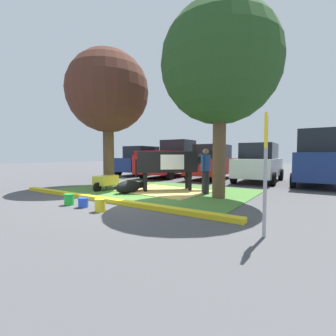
{
  "coord_description": "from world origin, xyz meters",
  "views": [
    {
      "loc": [
        5.34,
        -5.66,
        1.41
      ],
      "look_at": [
        0.18,
        2.11,
        0.9
      ],
      "focal_mm": 25.33,
      "sensor_mm": 36.0,
      "label": 1
    }
  ],
  "objects": [
    {
      "name": "ground_plane",
      "position": [
        0.0,
        0.0,
        0.0
      ],
      "size": [
        80.0,
        80.0,
        0.0
      ],
      "primitive_type": "plane",
      "color": "#4C4C4F"
    },
    {
      "name": "grass_island",
      "position": [
        -0.22,
        1.8,
        0.01
      ],
      "size": [
        7.29,
        4.91,
        0.02
      ],
      "primitive_type": "cube",
      "color": "#477A33",
      "rests_on": "ground"
    },
    {
      "name": "curb_yellow",
      "position": [
        -0.22,
        -0.81,
        0.06
      ],
      "size": [
        8.49,
        0.24,
        0.12
      ],
      "primitive_type": "cube",
      "color": "yellow",
      "rests_on": "ground"
    },
    {
      "name": "hay_bedding",
      "position": [
        0.18,
        1.81,
        0.03
      ],
      "size": [
        3.34,
        2.59,
        0.04
      ],
      "primitive_type": "cube",
      "rotation": [
        0.0,
        0.0,
        -0.06
      ],
      "color": "tan",
      "rests_on": "ground"
    },
    {
      "name": "shade_tree_left",
      "position": [
        -2.91,
        1.85,
        4.24
      ],
      "size": [
        3.67,
        3.67,
        6.11
      ],
      "color": "brown",
      "rests_on": "ground"
    },
    {
      "name": "shade_tree_right",
      "position": [
        2.47,
        1.64,
        4.27
      ],
      "size": [
        3.79,
        3.79,
        6.19
      ],
      "color": "brown",
      "rests_on": "ground"
    },
    {
      "name": "cow_holstein",
      "position": [
        0.28,
        2.08,
        1.13
      ],
      "size": [
        2.55,
        2.41,
        1.59
      ],
      "color": "black",
      "rests_on": "ground"
    },
    {
      "name": "calf_lying",
      "position": [
        -0.67,
        0.78,
        0.24
      ],
      "size": [
        0.61,
        1.33,
        0.48
      ],
      "color": "black",
      "rests_on": "ground"
    },
    {
      "name": "person_handler",
      "position": [
        1.79,
        2.12,
        0.88
      ],
      "size": [
        0.34,
        0.53,
        1.65
      ],
      "color": "black",
      "rests_on": "ground"
    },
    {
      "name": "wheelbarrow",
      "position": [
        -1.96,
        0.81,
        0.39
      ],
      "size": [
        0.74,
        1.62,
        0.63
      ],
      "color": "gold",
      "rests_on": "ground"
    },
    {
      "name": "parking_sign",
      "position": [
        4.5,
        -1.42,
        1.48
      ],
      "size": [
        0.11,
        0.44,
        2.09
      ],
      "color": "#99999E",
      "rests_on": "ground"
    },
    {
      "name": "bucket_green",
      "position": [
        -0.66,
        -1.69,
        0.17
      ],
      "size": [
        0.29,
        0.29,
        0.32
      ],
      "color": "green",
      "rests_on": "ground"
    },
    {
      "name": "bucket_blue",
      "position": [
        -0.06,
        -1.66,
        0.14
      ],
      "size": [
        0.29,
        0.29,
        0.26
      ],
      "color": "blue",
      "rests_on": "ground"
    },
    {
      "name": "bucket_yellow",
      "position": [
        0.69,
        -1.73,
        0.17
      ],
      "size": [
        0.29,
        0.29,
        0.32
      ],
      "color": "yellow",
      "rests_on": "ground"
    },
    {
      "name": "hatchback_white",
      "position": [
        -5.57,
        7.35,
        0.98
      ],
      "size": [
        2.12,
        4.45,
        2.02
      ],
      "color": "navy",
      "rests_on": "ground"
    },
    {
      "name": "pickup_truck_maroon",
      "position": [
        -3.01,
        7.35,
        1.11
      ],
      "size": [
        2.34,
        5.46,
        2.42
      ],
      "color": "red",
      "rests_on": "ground"
    },
    {
      "name": "sedan_red",
      "position": [
        -0.17,
        7.39,
        0.98
      ],
      "size": [
        2.12,
        4.45,
        2.02
      ],
      "color": "red",
      "rests_on": "ground"
    },
    {
      "name": "sedan_silver",
      "position": [
        2.44,
        7.35,
        0.98
      ],
      "size": [
        2.12,
        4.45,
        2.02
      ],
      "color": "silver",
      "rests_on": "ground"
    },
    {
      "name": "suv_dark_grey",
      "position": [
        5.12,
        7.33,
        1.27
      ],
      "size": [
        2.22,
        4.65,
        2.52
      ],
      "color": "navy",
      "rests_on": "ground"
    }
  ]
}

